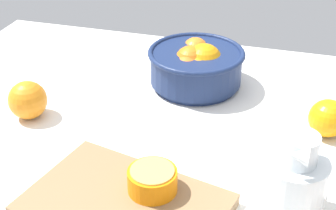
{
  "coord_description": "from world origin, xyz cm",
  "views": [
    {
      "loc": [
        27.65,
        -78.17,
        57.14
      ],
      "look_at": [
        3.93,
        3.98,
        5.66
      ],
      "focal_mm": 52.24,
      "sensor_mm": 36.0,
      "label": 1
    }
  ],
  "objects_px": {
    "orange_half_0": "(152,180)",
    "juice_pitcher": "(292,187)",
    "loose_orange_1": "(328,118)",
    "fruit_bowl": "(196,65)",
    "cutting_board": "(125,206)",
    "loose_orange_3": "(27,101)"
  },
  "relations": [
    {
      "from": "juice_pitcher",
      "to": "cutting_board",
      "type": "distance_m",
      "value": 0.27
    },
    {
      "from": "fruit_bowl",
      "to": "loose_orange_1",
      "type": "relative_size",
      "value": 2.93
    },
    {
      "from": "loose_orange_3",
      "to": "cutting_board",
      "type": "bearing_deg",
      "value": -35.38
    },
    {
      "from": "loose_orange_1",
      "to": "loose_orange_3",
      "type": "bearing_deg",
      "value": -169.71
    },
    {
      "from": "loose_orange_3",
      "to": "loose_orange_1",
      "type": "bearing_deg",
      "value": 10.29
    },
    {
      "from": "fruit_bowl",
      "to": "loose_orange_3",
      "type": "xyz_separation_m",
      "value": [
        -0.31,
        -0.24,
        -0.01
      ]
    },
    {
      "from": "orange_half_0",
      "to": "juice_pitcher",
      "type": "bearing_deg",
      "value": 8.22
    },
    {
      "from": "loose_orange_1",
      "to": "loose_orange_3",
      "type": "height_order",
      "value": "loose_orange_3"
    },
    {
      "from": "fruit_bowl",
      "to": "loose_orange_3",
      "type": "relative_size",
      "value": 2.75
    },
    {
      "from": "cutting_board",
      "to": "orange_half_0",
      "type": "relative_size",
      "value": 3.82
    },
    {
      "from": "fruit_bowl",
      "to": "cutting_board",
      "type": "distance_m",
      "value": 0.46
    },
    {
      "from": "loose_orange_1",
      "to": "fruit_bowl",
      "type": "bearing_deg",
      "value": 156.74
    },
    {
      "from": "orange_half_0",
      "to": "loose_orange_1",
      "type": "distance_m",
      "value": 0.4
    },
    {
      "from": "fruit_bowl",
      "to": "orange_half_0",
      "type": "distance_m",
      "value": 0.42
    },
    {
      "from": "loose_orange_3",
      "to": "juice_pitcher",
      "type": "bearing_deg",
      "value": -14.24
    },
    {
      "from": "orange_half_0",
      "to": "loose_orange_1",
      "type": "height_order",
      "value": "loose_orange_1"
    },
    {
      "from": "cutting_board",
      "to": "juice_pitcher",
      "type": "bearing_deg",
      "value": 15.27
    },
    {
      "from": "orange_half_0",
      "to": "cutting_board",
      "type": "bearing_deg",
      "value": -132.83
    },
    {
      "from": "juice_pitcher",
      "to": "loose_orange_1",
      "type": "distance_m",
      "value": 0.26
    },
    {
      "from": "juice_pitcher",
      "to": "loose_orange_1",
      "type": "xyz_separation_m",
      "value": [
        0.06,
        0.26,
        -0.02
      ]
    },
    {
      "from": "cutting_board",
      "to": "orange_half_0",
      "type": "bearing_deg",
      "value": 47.17
    },
    {
      "from": "orange_half_0",
      "to": "loose_orange_3",
      "type": "bearing_deg",
      "value": 152.54
    }
  ]
}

